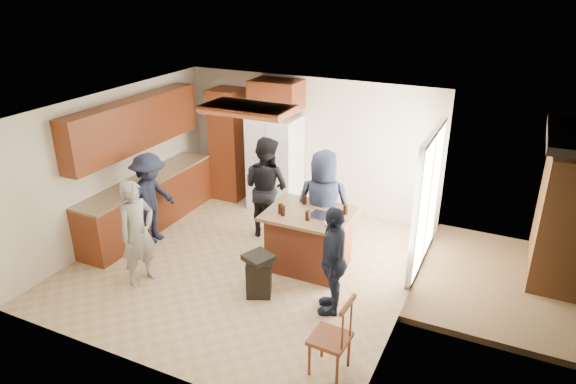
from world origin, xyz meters
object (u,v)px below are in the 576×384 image
at_px(refrigerator, 275,163).
at_px(kitchen_island, 309,239).
at_px(person_front_left, 137,233).
at_px(spindle_chair, 332,339).
at_px(person_counter, 151,199).
at_px(trash_bin, 259,274).
at_px(person_side_right, 333,260).
at_px(person_behind_right, 323,205).
at_px(person_behind_left, 266,187).

xyz_separation_m(refrigerator, kitchen_island, (1.46, -1.78, -0.43)).
bearing_deg(person_front_left, kitchen_island, -43.57).
bearing_deg(spindle_chair, kitchen_island, 119.52).
relative_size(person_counter, trash_bin, 2.48).
distance_m(person_front_left, kitchen_island, 2.53).
xyz_separation_m(person_side_right, person_counter, (-3.42, 0.53, 0.01)).
bearing_deg(kitchen_island, person_counter, -172.61).
bearing_deg(kitchen_island, person_behind_right, 81.90).
xyz_separation_m(person_behind_right, trash_bin, (-0.40, -1.39, -0.57)).
relative_size(person_behind_right, spindle_chair, 1.79).
height_order(person_side_right, person_counter, person_counter).
xyz_separation_m(person_behind_right, person_side_right, (0.66, -1.30, -0.12)).
bearing_deg(person_behind_left, kitchen_island, 159.60).
bearing_deg(kitchen_island, trash_bin, -109.29).
distance_m(person_side_right, kitchen_island, 1.18).
bearing_deg(kitchen_island, person_side_right, -50.79).
bearing_deg(person_front_left, trash_bin, -63.75).
bearing_deg(kitchen_island, refrigerator, 129.43).
bearing_deg(person_behind_left, person_front_left, 76.79).
height_order(person_behind_right, trash_bin, person_behind_right).
bearing_deg(person_side_right, person_behind_right, -170.15).
bearing_deg(refrigerator, person_counter, -120.20).
relative_size(person_behind_left, person_counter, 1.13).
height_order(person_behind_right, refrigerator, refrigerator).
height_order(person_front_left, kitchen_island, person_front_left).
relative_size(person_front_left, trash_bin, 2.53).
bearing_deg(person_side_right, person_counter, -116.10).
distance_m(person_side_right, trash_bin, 1.16).
bearing_deg(refrigerator, person_side_right, -50.65).
distance_m(kitchen_island, trash_bin, 1.05).
height_order(person_side_right, refrigerator, refrigerator).
height_order(person_front_left, trash_bin, person_front_left).
bearing_deg(refrigerator, kitchen_island, -50.57).
distance_m(person_front_left, refrigerator, 3.26).
relative_size(kitchen_island, spindle_chair, 1.29).
bearing_deg(person_behind_left, person_behind_right, 178.54).
distance_m(person_behind_left, trash_bin, 1.90).
relative_size(person_behind_left, trash_bin, 2.81).
relative_size(person_front_left, person_counter, 1.02).
xyz_separation_m(person_behind_right, kitchen_island, (-0.06, -0.41, -0.41)).
height_order(person_counter, trash_bin, person_counter).
distance_m(refrigerator, kitchen_island, 2.34).
xyz_separation_m(refrigerator, trash_bin, (1.12, -2.76, -0.58)).
distance_m(person_behind_left, person_counter, 1.92).
bearing_deg(spindle_chair, person_counter, 156.80).
xyz_separation_m(person_behind_left, kitchen_island, (1.08, -0.68, -0.41)).
bearing_deg(trash_bin, person_behind_left, 113.93).
xyz_separation_m(person_front_left, person_behind_left, (0.98, 2.10, 0.09)).
bearing_deg(trash_bin, spindle_chair, -34.52).
bearing_deg(person_side_right, person_front_left, -96.35).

